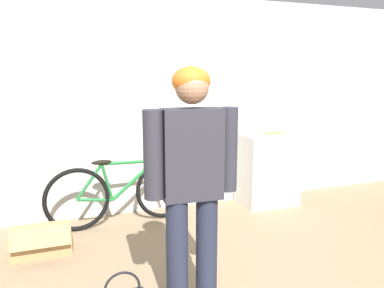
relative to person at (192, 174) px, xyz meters
name	(u,v)px	position (x,y,z in m)	size (l,w,h in m)	color
wall_back	(150,106)	(0.22, 2.08, 0.29)	(8.00, 0.07, 2.60)	silver
side_shelf	(268,169)	(1.70, 1.78, -0.55)	(0.71, 0.50, 0.92)	white
person	(192,174)	(0.00, 0.00, 0.00)	(0.67, 0.25, 1.73)	#23283D
bicycle	(123,192)	(-0.20, 1.72, -0.63)	(1.70, 0.46, 0.77)	black
banana	(273,133)	(1.76, 1.77, -0.07)	(0.36, 0.09, 0.03)	#EAD64C
cardboard_box	(42,241)	(-1.06, 1.30, -0.89)	(0.54, 0.42, 0.30)	tan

